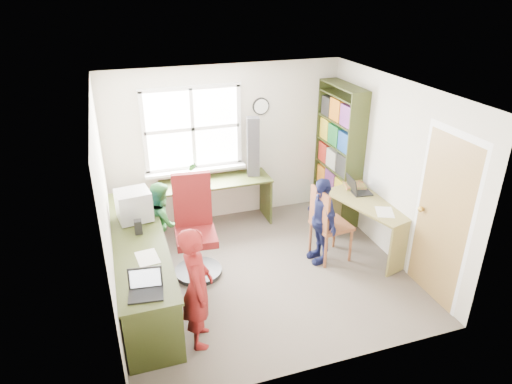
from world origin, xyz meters
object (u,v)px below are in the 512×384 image
at_px(right_desk, 369,215).
at_px(person_navy, 321,220).
at_px(laptop_right, 357,188).
at_px(person_red, 197,288).
at_px(bookshelf, 338,156).
at_px(potted_plant, 191,172).
at_px(wooden_chair, 327,222).
at_px(person_green, 163,222).
at_px(crt_monitor, 134,205).
at_px(swivel_chair, 195,232).
at_px(l_desk, 162,274).
at_px(cd_tower, 253,147).
at_px(laptop_left, 146,288).

relative_size(right_desk, person_navy, 1.16).
xyz_separation_m(laptop_right, person_red, (-2.58, -1.37, -0.13)).
distance_m(bookshelf, potted_plant, 2.27).
bearing_deg(right_desk, person_red, -174.29).
bearing_deg(person_red, laptop_right, -52.57).
xyz_separation_m(wooden_chair, person_red, (-1.94, -1.00, 0.11)).
height_order(right_desk, person_green, person_green).
xyz_separation_m(potted_plant, person_navy, (1.43, -1.46, -0.29)).
xyz_separation_m(crt_monitor, potted_plant, (0.89, 0.95, -0.05)).
xyz_separation_m(person_red, person_navy, (1.86, 1.00, -0.07)).
relative_size(swivel_chair, potted_plant, 4.43).
height_order(l_desk, person_green, person_green).
bearing_deg(person_green, wooden_chair, -105.35).
bearing_deg(swivel_chair, cd_tower, 49.54).
bearing_deg(person_green, laptop_left, 170.20).
relative_size(l_desk, bookshelf, 1.40).
bearing_deg(laptop_right, right_desk, -168.76).
height_order(crt_monitor, laptop_right, crt_monitor).
relative_size(swivel_chair, cd_tower, 1.45).
distance_m(bookshelf, cd_tower, 1.34).
relative_size(person_red, person_navy, 1.12).
xyz_separation_m(swivel_chair, person_red, (-0.23, -1.28, 0.11)).
bearing_deg(wooden_chair, person_navy, 171.70).
bearing_deg(wooden_chair, swivel_chair, 164.46).
bearing_deg(person_navy, laptop_left, -68.37).
height_order(crt_monitor, person_red, person_red).
distance_m(wooden_chair, person_green, 2.18).
height_order(right_desk, potted_plant, potted_plant).
xyz_separation_m(wooden_chair, crt_monitor, (-2.41, 0.51, 0.38)).
distance_m(right_desk, laptop_left, 3.28).
bearing_deg(person_navy, l_desk, -82.87).
distance_m(wooden_chair, cd_tower, 1.65).
height_order(crt_monitor, laptop_left, crt_monitor).
xyz_separation_m(l_desk, laptop_left, (-0.21, -0.68, 0.35)).
bearing_deg(right_desk, swivel_chair, 158.12).
bearing_deg(swivel_chair, crt_monitor, 166.63).
height_order(bookshelf, crt_monitor, bookshelf).
relative_size(laptop_right, person_red, 0.29).
distance_m(wooden_chair, person_red, 2.19).
bearing_deg(bookshelf, cd_tower, 168.27).
bearing_deg(potted_plant, person_red, -99.81).
xyz_separation_m(person_red, person_green, (-0.13, 1.67, -0.11)).
relative_size(right_desk, person_green, 1.24).
bearing_deg(potted_plant, person_navy, -45.65).
relative_size(l_desk, person_green, 2.60).
height_order(wooden_chair, person_red, person_red).
bearing_deg(person_green, right_desk, -100.63).
distance_m(swivel_chair, wooden_chair, 1.73).
distance_m(wooden_chair, person_navy, 0.09).
bearing_deg(bookshelf, person_navy, -125.53).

